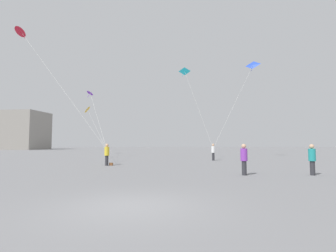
% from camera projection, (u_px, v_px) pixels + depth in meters
% --- Properties ---
extents(ground_plane, '(300.00, 300.00, 0.00)m').
position_uv_depth(ground_plane, '(130.00, 207.00, 7.33)').
color(ground_plane, slate).
extents(person_in_yellow, '(0.40, 0.40, 1.83)m').
position_uv_depth(person_in_yellow, '(107.00, 154.00, 21.25)').
color(person_in_yellow, '#2D2D33').
rests_on(person_in_yellow, ground_plane).
extents(person_in_purple, '(0.39, 0.39, 1.81)m').
position_uv_depth(person_in_purple, '(244.00, 158.00, 14.73)').
color(person_in_purple, '#2D2D33').
rests_on(person_in_purple, ground_plane).
extents(person_in_white, '(0.40, 0.40, 1.84)m').
position_uv_depth(person_in_white, '(213.00, 151.00, 27.79)').
color(person_in_white, '#2D2D33').
rests_on(person_in_white, ground_plane).
extents(person_in_teal, '(0.39, 0.39, 1.80)m').
position_uv_depth(person_in_teal, '(312.00, 158.00, 14.70)').
color(person_in_teal, '#2D2D33').
rests_on(person_in_teal, ground_plane).
extents(kite_crimson_diamond, '(11.64, 5.16, 12.99)m').
position_uv_depth(kite_crimson_diamond, '(21.00, 32.00, 26.97)').
color(kite_crimson_diamond, red).
extents(kite_cobalt_delta, '(7.08, 6.77, 11.68)m').
position_uv_depth(kite_cobalt_delta, '(252.00, 66.00, 34.31)').
color(kite_cobalt_delta, blue).
extents(kite_violet_diamond, '(7.16, 14.31, 8.03)m').
position_uv_depth(kite_violet_diamond, '(90.00, 93.00, 35.45)').
color(kite_violet_diamond, purple).
extents(kite_amber_diamond, '(11.04, 23.95, 7.32)m').
position_uv_depth(kite_amber_diamond, '(87.00, 109.00, 45.07)').
color(kite_amber_diamond, yellow).
extents(kite_cyan_delta, '(3.60, 2.62, 9.69)m').
position_uv_depth(kite_cyan_delta, '(185.00, 73.00, 30.87)').
color(kite_cyan_delta, '#1EB2C6').
extents(building_left_hall, '(23.13, 13.67, 12.44)m').
position_uv_depth(building_left_hall, '(10.00, 131.00, 84.36)').
color(building_left_hall, gray).
rests_on(building_left_hall, ground_plane).
extents(handbag_beside_flyer, '(0.35, 0.23, 0.24)m').
position_uv_depth(handbag_beside_flyer, '(111.00, 164.00, 21.27)').
color(handbag_beside_flyer, brown).
rests_on(handbag_beside_flyer, ground_plane).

